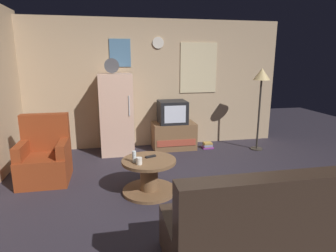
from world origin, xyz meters
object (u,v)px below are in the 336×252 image
Objects in this scene: wine_glass at (134,157)px; mug_ceramic_white at (139,161)px; fridge at (117,114)px; standing_lamp at (261,81)px; armchair at (45,158)px; coffee_table at (149,176)px; crt_tv at (172,112)px; book_stack at (208,145)px; tv_stand at (174,136)px; remote_control at (151,156)px; couch at (265,231)px.

wine_glass is 1.67× the size of mug_ceramic_white.
mug_ceramic_white is (0.05, -0.09, -0.03)m from wine_glass.
fridge reaches higher than standing_lamp.
standing_lamp reaches higher than armchair.
wine_glass reaches higher than coffee_table.
crt_tv reaches higher than armchair.
crt_tv reaches higher than book_stack.
standing_lamp is 3.08m from mug_ceramic_white.
fridge is 2.11× the size of tv_stand.
fridge is 1.77m from remote_control.
mug_ceramic_white is at bearing -113.28° from crt_tv.
tv_stand is at bearing 91.04° from couch.
standing_lamp reaches higher than remote_control.
couch is (1.17, -3.35, -0.44)m from fridge.
standing_lamp is (1.64, -0.39, 0.62)m from crt_tv.
tv_stand is 3.85× the size of book_stack.
coffee_table is (-0.71, -1.84, -0.51)m from crt_tv.
coffee_table is at bearing -111.93° from tv_stand.
crt_tv is at bearing 68.85° from coffee_table.
book_stack is (-0.94, 0.25, -1.30)m from standing_lamp.
mug_ceramic_white is at bearing 123.79° from couch.
wine_glass is (-0.20, -0.06, 0.31)m from coffee_table.
mug_ceramic_white is (-0.14, -0.15, 0.28)m from coffee_table.
standing_lamp reaches higher than wine_glass.
fridge is 1.90m from coffee_table.
standing_lamp is at bearing -13.68° from tv_stand.
armchair is 0.56× the size of couch.
crt_tv is 2.47× the size of book_stack.
remote_control is 2.16m from book_stack.
fridge is 2.81m from standing_lamp.
wine_glass is 0.28m from remote_control.
couch is (2.25, -2.27, -0.03)m from armchair.
couch is (0.80, -1.56, 0.08)m from coffee_table.
standing_lamp is at bearing -14.92° from book_stack.
coffee_table is 1.76m from couch.
crt_tv is 0.75× the size of coffee_table.
remote_control is at bearing -149.58° from standing_lamp.
couch is (1.00, -1.50, -0.22)m from wine_glass.
couch is (0.06, -3.40, 0.05)m from tv_stand.
fridge reaches higher than tv_stand.
book_stack is (1.38, 1.61, -0.42)m from remote_control.
standing_lamp is 2.83m from remote_control.
fridge is at bearing 96.68° from mug_ceramic_white.
coffee_table is 1.61m from armchair.
remote_control is at bearing -111.96° from tv_stand.
standing_lamp is at bearing -7.12° from fridge.
tv_stand is 1.56× the size of crt_tv.
armchair is at bearing -134.85° from fridge.
wine_glass is (-0.91, -1.90, -0.21)m from crt_tv.
fridge reaches higher than crt_tv.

